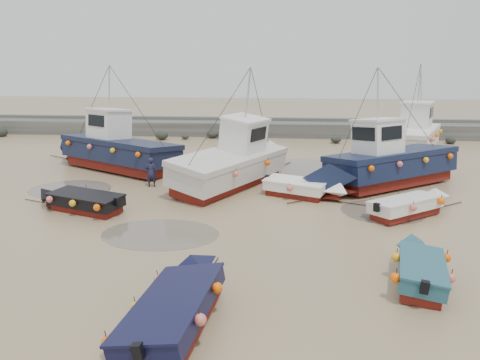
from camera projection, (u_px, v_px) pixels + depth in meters
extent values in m
plane|color=#9E855F|center=(264.00, 223.00, 19.53)|extent=(120.00, 120.00, 0.00)
cube|color=#5F5F5A|center=(273.00, 129.00, 40.57)|extent=(60.00, 2.20, 1.20)
cube|color=#5F5F5A|center=(273.00, 119.00, 41.54)|extent=(60.00, 0.60, 0.25)
ellipsoid|color=black|center=(336.00, 139.00, 37.36)|extent=(0.84, 0.86, 0.51)
ellipsoid|color=black|center=(367.00, 136.00, 38.61)|extent=(0.98, 1.07, 0.72)
ellipsoid|color=black|center=(451.00, 140.00, 37.12)|extent=(0.78, 0.90, 0.59)
ellipsoid|color=black|center=(212.00, 134.00, 39.57)|extent=(0.99, 0.80, 0.58)
ellipsoid|color=black|center=(424.00, 140.00, 37.52)|extent=(0.54, 0.46, 0.30)
ellipsoid|color=black|center=(0.00, 134.00, 40.33)|extent=(0.65, 0.64, 0.43)
ellipsoid|color=black|center=(392.00, 139.00, 37.92)|extent=(0.61, 0.47, 0.46)
ellipsoid|color=black|center=(221.00, 136.00, 39.35)|extent=(0.61, 0.53, 0.32)
ellipsoid|color=black|center=(406.00, 138.00, 38.41)|extent=(0.67, 0.55, 0.43)
ellipsoid|color=black|center=(162.00, 135.00, 38.81)|extent=(1.09, 0.88, 0.72)
ellipsoid|color=black|center=(185.00, 137.00, 38.99)|extent=(0.65, 0.60, 0.37)
ellipsoid|color=black|center=(391.00, 139.00, 37.36)|extent=(0.88, 0.64, 0.62)
ellipsoid|color=black|center=(261.00, 138.00, 38.42)|extent=(0.64, 0.62, 0.48)
ellipsoid|color=black|center=(1.00, 132.00, 40.41)|extent=(1.10, 0.87, 0.86)
ellipsoid|color=black|center=(368.00, 138.00, 38.51)|extent=(0.55, 0.45, 0.29)
cylinder|color=#61594C|center=(160.00, 234.00, 18.30)|extent=(4.66, 4.66, 0.01)
cylinder|color=#61594C|center=(383.00, 211.00, 20.94)|extent=(3.73, 3.73, 0.01)
cylinder|color=#61594C|center=(70.00, 189.00, 24.48)|extent=(4.24, 4.24, 0.01)
cylinder|color=#61594C|center=(304.00, 169.00, 28.85)|extent=(5.79, 5.79, 0.01)
cube|color=maroon|center=(177.00, 323.00, 11.95)|extent=(1.92, 3.85, 0.30)
cube|color=black|center=(176.00, 309.00, 11.85)|extent=(2.21, 4.15, 0.45)
pyramid|color=black|center=(202.00, 256.00, 13.94)|extent=(1.82, 0.92, 0.90)
cube|color=brown|center=(176.00, 304.00, 11.81)|extent=(1.79, 3.48, 0.10)
cube|color=black|center=(176.00, 300.00, 11.79)|extent=(2.29, 4.25, 0.07)
cube|color=black|center=(143.00, 352.00, 9.84)|extent=(0.24, 0.21, 0.35)
cylinder|color=black|center=(211.00, 271.00, 15.08)|extent=(0.28, 1.99, 0.04)
sphere|color=#FF5E06|center=(111.00, 336.00, 10.53)|extent=(0.30, 0.30, 0.30)
sphere|color=#FF5E06|center=(206.00, 327.00, 10.88)|extent=(0.30, 0.30, 0.30)
sphere|color=#FF5E06|center=(139.00, 302.00, 12.02)|extent=(0.30, 0.30, 0.30)
sphere|color=#FF5E06|center=(222.00, 295.00, 12.37)|extent=(0.30, 0.30, 0.30)
sphere|color=#FF5E06|center=(162.00, 275.00, 13.51)|extent=(0.30, 0.30, 0.30)
cube|color=maroon|center=(419.00, 282.00, 14.08)|extent=(1.67, 2.77, 0.30)
cube|color=#204F5F|center=(420.00, 271.00, 13.98)|extent=(1.90, 3.00, 0.45)
pyramid|color=#204F5F|center=(420.00, 236.00, 15.46)|extent=(1.40, 1.00, 0.90)
cube|color=brown|center=(421.00, 266.00, 13.94)|extent=(1.55, 2.51, 0.10)
cube|color=#204F5F|center=(421.00, 263.00, 13.92)|extent=(1.96, 3.08, 0.07)
cube|color=black|center=(422.00, 287.00, 12.61)|extent=(0.26, 0.23, 0.35)
cylinder|color=black|center=(416.00, 253.00, 16.43)|extent=(0.52, 1.95, 0.04)
sphere|color=#FF5E06|center=(393.00, 280.00, 13.18)|extent=(0.30, 0.30, 0.30)
sphere|color=#FF5E06|center=(449.00, 277.00, 13.39)|extent=(0.30, 0.30, 0.30)
sphere|color=#FF5E06|center=(394.00, 259.00, 14.53)|extent=(0.30, 0.30, 0.30)
sphere|color=#FF5E06|center=(445.00, 256.00, 14.73)|extent=(0.30, 0.30, 0.30)
cube|color=maroon|center=(405.00, 214.00, 20.21)|extent=(3.18, 2.72, 0.30)
cube|color=silver|center=(406.00, 205.00, 20.11)|extent=(3.48, 3.01, 0.45)
pyramid|color=silver|center=(438.00, 189.00, 20.99)|extent=(1.34, 1.48, 0.90)
cube|color=brown|center=(407.00, 202.00, 20.07)|extent=(2.90, 2.49, 0.10)
cube|color=silver|center=(407.00, 200.00, 20.04)|extent=(3.57, 3.09, 0.07)
cube|color=black|center=(377.00, 208.00, 19.20)|extent=(0.27, 0.28, 0.35)
cylinder|color=black|center=(448.00, 206.00, 21.66)|extent=(1.65, 1.20, 0.04)
sphere|color=#FF5E06|center=(371.00, 203.00, 20.07)|extent=(0.30, 0.30, 0.30)
sphere|color=#FF5E06|center=(414.00, 210.00, 19.22)|extent=(0.30, 0.30, 0.30)
sphere|color=#FF5E06|center=(399.00, 197.00, 20.94)|extent=(0.30, 0.30, 0.30)
sphere|color=#FF5E06|center=(442.00, 203.00, 20.10)|extent=(0.30, 0.30, 0.30)
cube|color=maroon|center=(87.00, 208.00, 20.93)|extent=(3.36, 2.18, 0.30)
cube|color=black|center=(86.00, 200.00, 20.83)|extent=(3.65, 2.45, 0.45)
pyramid|color=black|center=(52.00, 185.00, 21.57)|extent=(1.14, 1.50, 0.90)
cube|color=brown|center=(86.00, 197.00, 20.79)|extent=(3.05, 2.01, 0.10)
cube|color=black|center=(86.00, 195.00, 20.77)|extent=(3.74, 2.53, 0.07)
cube|color=black|center=(118.00, 202.00, 20.05)|extent=(0.25, 0.27, 0.35)
cylinder|color=black|center=(40.00, 202.00, 22.17)|extent=(1.89, 0.74, 0.04)
sphere|color=#FF5E06|center=(97.00, 207.00, 19.56)|extent=(0.30, 0.30, 0.30)
sphere|color=#FF5E06|center=(110.00, 195.00, 21.21)|extent=(0.30, 0.30, 0.30)
sphere|color=#FF5E06|center=(73.00, 203.00, 20.12)|extent=(0.30, 0.30, 0.30)
sphere|color=#FF5E06|center=(87.00, 192.00, 21.77)|extent=(0.30, 0.30, 0.30)
sphere|color=#FF5E06|center=(50.00, 199.00, 20.68)|extent=(0.30, 0.30, 0.30)
cube|color=maroon|center=(296.00, 193.00, 23.23)|extent=(3.01, 2.18, 0.30)
cube|color=white|center=(296.00, 186.00, 23.13)|extent=(3.28, 2.45, 0.45)
pyramid|color=white|center=(332.00, 182.00, 22.17)|extent=(1.20, 1.54, 0.90)
cube|color=brown|center=(296.00, 183.00, 23.09)|extent=(2.74, 2.01, 0.10)
cube|color=white|center=(296.00, 181.00, 23.07)|extent=(3.36, 2.53, 0.07)
cube|color=black|center=(267.00, 179.00, 23.80)|extent=(0.25, 0.27, 0.35)
cylinder|color=black|center=(348.00, 203.00, 22.03)|extent=(1.85, 0.84, 0.04)
sphere|color=#FF5E06|center=(281.00, 177.00, 24.33)|extent=(0.30, 0.30, 0.30)
sphere|color=#FF5E06|center=(290.00, 188.00, 22.42)|extent=(0.30, 0.30, 0.30)
sphere|color=#FF5E06|center=(324.00, 183.00, 23.24)|extent=(0.30, 0.30, 0.30)
cube|color=maroon|center=(120.00, 165.00, 28.56)|extent=(7.38, 5.56, 0.55)
cube|color=#121931|center=(119.00, 153.00, 28.37)|extent=(8.04, 6.17, 0.95)
pyramid|color=#121931|center=(73.00, 135.00, 30.60)|extent=(2.58, 3.07, 1.40)
cube|color=brown|center=(119.00, 145.00, 28.24)|extent=(7.84, 5.99, 0.08)
cube|color=#121931|center=(118.00, 143.00, 28.20)|extent=(8.22, 6.31, 0.30)
cube|color=white|center=(106.00, 125.00, 28.53)|extent=(2.68, 2.64, 1.70)
cube|color=white|center=(105.00, 110.00, 28.30)|extent=(2.89, 2.86, 0.12)
cube|color=black|center=(94.00, 120.00, 29.02)|extent=(0.84, 1.43, 0.68)
cylinder|color=#B7B7B2|center=(103.00, 88.00, 27.95)|extent=(0.10, 0.10, 2.60)
cylinder|color=black|center=(64.00, 158.00, 31.68)|extent=(2.63, 1.53, 0.05)
sphere|color=#DA665E|center=(136.00, 158.00, 25.43)|extent=(0.30, 0.30, 0.30)
sphere|color=#DA665E|center=(161.00, 147.00, 28.34)|extent=(0.30, 0.30, 0.30)
sphere|color=#DA665E|center=(111.00, 154.00, 26.54)|extent=(0.30, 0.30, 0.30)
sphere|color=#DA665E|center=(137.00, 144.00, 29.46)|extent=(0.30, 0.30, 0.30)
sphere|color=#DA665E|center=(88.00, 150.00, 27.66)|extent=(0.30, 0.30, 0.30)
sphere|color=#DA665E|center=(115.00, 141.00, 30.58)|extent=(0.30, 0.30, 0.30)
sphere|color=#DA665E|center=(66.00, 146.00, 28.78)|extent=(0.30, 0.30, 0.30)
cube|color=maroon|center=(228.00, 182.00, 24.85)|extent=(5.30, 7.08, 0.55)
cube|color=beige|center=(228.00, 168.00, 24.66)|extent=(5.88, 7.70, 0.95)
pyramid|color=beige|center=(270.00, 143.00, 27.87)|extent=(2.91, 2.50, 1.40)
cube|color=brown|center=(228.00, 159.00, 24.53)|extent=(5.71, 7.51, 0.08)
cube|color=beige|center=(228.00, 156.00, 24.49)|extent=(6.01, 7.88, 0.30)
cube|color=white|center=(239.00, 135.00, 25.05)|extent=(2.54, 2.62, 1.70)
cube|color=white|center=(239.00, 118.00, 24.81)|extent=(2.74, 2.83, 0.12)
cube|color=black|center=(249.00, 128.00, 25.79)|extent=(1.34, 0.79, 0.68)
cylinder|color=#B7B7B2|center=(239.00, 92.00, 24.47)|extent=(0.10, 0.10, 2.60)
cylinder|color=black|center=(279.00, 167.00, 29.23)|extent=(1.53, 2.63, 0.05)
sphere|color=#DA665E|center=(170.00, 169.00, 22.98)|extent=(0.30, 0.30, 0.30)
sphere|color=#DA665E|center=(233.00, 171.00, 22.63)|extent=(0.30, 0.30, 0.30)
sphere|color=#DA665E|center=(207.00, 158.00, 25.33)|extent=(0.30, 0.30, 0.30)
sphere|color=#DA665E|center=(265.00, 160.00, 24.98)|extent=(0.30, 0.30, 0.30)
sphere|color=#DA665E|center=(238.00, 150.00, 27.68)|extent=(0.30, 0.30, 0.30)
cube|color=maroon|center=(391.00, 180.00, 25.12)|extent=(6.85, 5.69, 0.55)
cube|color=#121B37|center=(393.00, 167.00, 24.93)|extent=(7.49, 6.29, 0.95)
pyramid|color=#121B37|center=(333.00, 163.00, 22.75)|extent=(2.67, 2.98, 1.40)
cube|color=brown|center=(393.00, 157.00, 24.80)|extent=(7.29, 6.11, 0.08)
cube|color=#121B37|center=(394.00, 155.00, 24.76)|extent=(7.65, 6.43, 0.30)
cube|color=white|center=(382.00, 138.00, 24.04)|extent=(2.69, 2.65, 1.70)
cube|color=white|center=(383.00, 121.00, 23.81)|extent=(2.91, 2.87, 0.12)
cube|color=black|center=(367.00, 135.00, 23.49)|extent=(0.93, 1.32, 0.68)
cylinder|color=#B7B7B2|center=(385.00, 94.00, 23.46)|extent=(0.10, 0.10, 2.60)
cylinder|color=black|center=(313.00, 199.00, 22.64)|extent=(2.50, 1.74, 0.05)
sphere|color=#DA665E|center=(452.00, 160.00, 25.02)|extent=(0.30, 0.30, 0.30)
sphere|color=#DA665E|center=(398.00, 152.00, 26.97)|extent=(0.30, 0.30, 0.30)
sphere|color=#DA665E|center=(428.00, 164.00, 24.10)|extent=(0.30, 0.30, 0.30)
sphere|color=#DA665E|center=(373.00, 156.00, 26.05)|extent=(0.30, 0.30, 0.30)
sphere|color=#DA665E|center=(402.00, 168.00, 23.17)|extent=(0.30, 0.30, 0.30)
sphere|color=#DA665E|center=(347.00, 159.00, 25.13)|extent=(0.30, 0.30, 0.30)
sphere|color=#DA665E|center=(373.00, 172.00, 22.25)|extent=(0.30, 0.30, 0.30)
cube|color=maroon|center=(412.00, 151.00, 33.03)|extent=(4.54, 6.37, 0.55)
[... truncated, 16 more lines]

